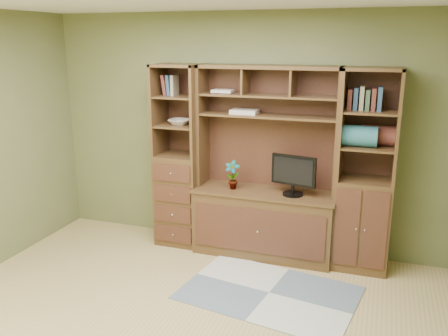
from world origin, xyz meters
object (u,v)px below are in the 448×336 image
(monitor, at_px, (294,168))
(left_tower, at_px, (180,156))
(center_hutch, at_px, (265,165))
(right_tower, at_px, (366,172))

(monitor, bearing_deg, left_tower, -171.49)
(center_hutch, xyz_separation_m, monitor, (0.31, -0.03, -0.00))
(left_tower, bearing_deg, right_tower, 0.00)
(right_tower, bearing_deg, left_tower, 180.00)
(left_tower, relative_size, right_tower, 1.00)
(center_hutch, height_order, left_tower, same)
(center_hutch, bearing_deg, right_tower, 2.23)
(right_tower, height_order, monitor, right_tower)
(center_hutch, distance_m, monitor, 0.32)
(left_tower, relative_size, monitor, 3.49)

